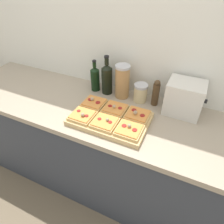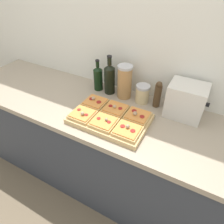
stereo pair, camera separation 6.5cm
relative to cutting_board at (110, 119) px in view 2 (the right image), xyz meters
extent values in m
plane|color=brown|center=(-0.05, -0.22, -0.91)|extent=(12.00, 12.00, 0.00)
cube|color=silver|center=(-0.05, 0.46, 0.34)|extent=(6.00, 0.06, 2.50)
cube|color=#333842|center=(-0.05, 0.10, -0.49)|extent=(2.60, 0.64, 0.86)
cube|color=gray|center=(-0.05, 0.10, -0.04)|extent=(2.63, 0.67, 0.04)
cube|color=tan|center=(0.00, 0.00, 0.00)|extent=(0.51, 0.33, 0.03)
cube|color=tan|center=(-0.16, 0.08, 0.03)|extent=(0.15, 0.15, 0.02)
cube|color=#D6843D|center=(-0.16, 0.08, 0.04)|extent=(0.14, 0.13, 0.01)
cylinder|color=maroon|center=(-0.20, 0.09, 0.05)|extent=(0.03, 0.03, 0.00)
cylinder|color=maroon|center=(-0.13, 0.08, 0.05)|extent=(0.03, 0.03, 0.00)
sphere|color=tan|center=(-0.18, 0.08, 0.06)|extent=(0.03, 0.03, 0.03)
cube|color=tan|center=(0.00, 0.08, 0.03)|extent=(0.15, 0.15, 0.02)
cube|color=#D6843D|center=(0.00, 0.08, 0.04)|extent=(0.14, 0.13, 0.01)
cylinder|color=maroon|center=(-0.04, 0.08, 0.05)|extent=(0.03, 0.03, 0.00)
cylinder|color=maroon|center=(0.04, 0.08, 0.05)|extent=(0.03, 0.03, 0.00)
sphere|color=tan|center=(0.00, 0.07, 0.06)|extent=(0.02, 0.02, 0.02)
cube|color=tan|center=(0.16, 0.08, 0.03)|extent=(0.15, 0.15, 0.02)
cube|color=#D6843D|center=(0.16, 0.08, 0.04)|extent=(0.14, 0.13, 0.01)
cylinder|color=maroon|center=(0.13, 0.10, 0.05)|extent=(0.03, 0.03, 0.00)
cylinder|color=maroon|center=(0.20, 0.07, 0.05)|extent=(0.03, 0.03, 0.00)
sphere|color=tan|center=(0.15, 0.06, 0.06)|extent=(0.03, 0.03, 0.03)
cube|color=tan|center=(-0.16, -0.08, 0.03)|extent=(0.15, 0.15, 0.02)
cube|color=#D6843D|center=(-0.16, -0.08, 0.04)|extent=(0.14, 0.13, 0.01)
cylinder|color=maroon|center=(-0.20, -0.06, 0.05)|extent=(0.02, 0.02, 0.00)
cylinder|color=maroon|center=(-0.13, -0.09, 0.05)|extent=(0.02, 0.02, 0.00)
sphere|color=tan|center=(-0.15, -0.10, 0.06)|extent=(0.03, 0.03, 0.03)
cube|color=tan|center=(0.00, -0.08, 0.03)|extent=(0.15, 0.15, 0.02)
cube|color=#D6843D|center=(0.00, -0.08, 0.04)|extent=(0.14, 0.13, 0.01)
cylinder|color=maroon|center=(-0.04, -0.08, 0.05)|extent=(0.02, 0.02, 0.00)
cylinder|color=maroon|center=(0.04, -0.08, 0.05)|extent=(0.02, 0.02, 0.00)
sphere|color=tan|center=(0.02, -0.07, 0.06)|extent=(0.02, 0.02, 0.02)
cube|color=tan|center=(0.16, -0.08, 0.03)|extent=(0.15, 0.15, 0.02)
cube|color=#D6843D|center=(0.16, -0.08, 0.04)|extent=(0.14, 0.13, 0.01)
cylinder|color=maroon|center=(0.13, -0.07, 0.05)|extent=(0.03, 0.03, 0.00)
cylinder|color=maroon|center=(0.20, -0.08, 0.05)|extent=(0.03, 0.03, 0.00)
sphere|color=tan|center=(0.16, -0.07, 0.06)|extent=(0.02, 0.02, 0.02)
cylinder|color=black|center=(-0.28, 0.31, 0.07)|extent=(0.07, 0.07, 0.17)
cone|color=black|center=(-0.28, 0.31, 0.17)|extent=(0.07, 0.07, 0.03)
cylinder|color=black|center=(-0.28, 0.31, 0.21)|extent=(0.03, 0.03, 0.05)
cylinder|color=black|center=(-0.28, 0.31, 0.23)|extent=(0.03, 0.03, 0.01)
cylinder|color=black|center=(-0.17, 0.31, 0.09)|extent=(0.08, 0.08, 0.21)
cone|color=black|center=(-0.17, 0.31, 0.21)|extent=(0.08, 0.08, 0.03)
cylinder|color=black|center=(-0.17, 0.31, 0.25)|extent=(0.03, 0.03, 0.06)
cylinder|color=black|center=(-0.17, 0.31, 0.29)|extent=(0.04, 0.04, 0.01)
cylinder|color=#AD7F4C|center=(-0.05, 0.31, 0.10)|extent=(0.11, 0.11, 0.24)
cylinder|color=#B2B2B7|center=(-0.05, 0.31, 0.24)|extent=(0.11, 0.11, 0.02)
cylinder|color=beige|center=(0.10, 0.31, 0.04)|extent=(0.10, 0.10, 0.12)
cylinder|color=#B2B2B7|center=(0.10, 0.31, 0.11)|extent=(0.10, 0.10, 0.02)
cylinder|color=#47331E|center=(0.22, 0.31, 0.07)|extent=(0.05, 0.05, 0.17)
sphere|color=#47331E|center=(0.22, 0.31, 0.16)|extent=(0.04, 0.04, 0.04)
cube|color=beige|center=(0.41, 0.30, 0.10)|extent=(0.24, 0.20, 0.23)
cube|color=black|center=(0.41, 0.21, 0.17)|extent=(0.19, 0.01, 0.07)
cube|color=black|center=(0.55, 0.30, 0.11)|extent=(0.02, 0.02, 0.02)
camera|label=1|loc=(0.44, -0.92, 0.86)|focal=32.00mm
camera|label=2|loc=(0.50, -0.90, 0.86)|focal=32.00mm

